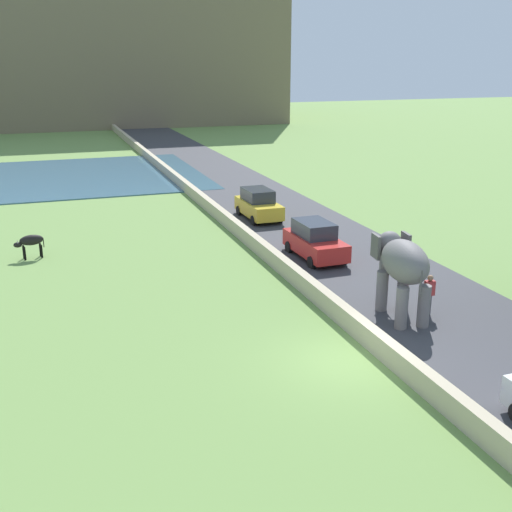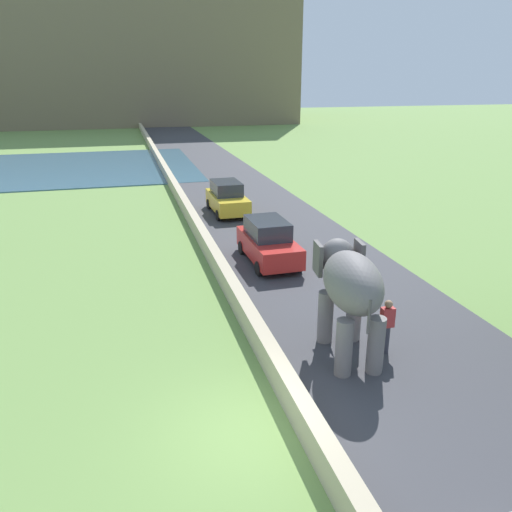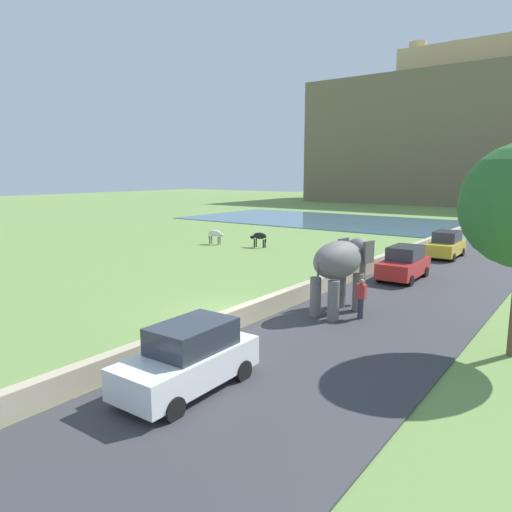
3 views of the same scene
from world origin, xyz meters
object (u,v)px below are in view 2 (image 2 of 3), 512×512
object	(u,v)px
person_beside_elephant	(387,326)
car_yellow	(227,198)
car_red	(268,242)
elephant	(349,286)

from	to	relation	value
person_beside_elephant	car_yellow	world-z (taller)	car_yellow
car_yellow	car_red	bearing A→B (deg)	-90.00
elephant	person_beside_elephant	distance (m)	1.59
car_red	car_yellow	world-z (taller)	same
car_red	car_yellow	size ratio (longest dim) A/B	1.00
person_beside_elephant	car_yellow	bearing A→B (deg)	93.81
elephant	car_red	bearing A→B (deg)	90.22
car_red	car_yellow	xyz separation A→B (m)	(0.00, 8.13, 0.00)
elephant	car_red	size ratio (longest dim) A/B	0.88
car_red	elephant	bearing A→B (deg)	-89.78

